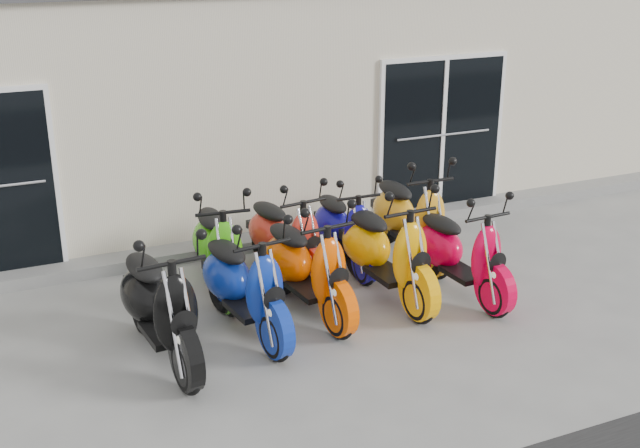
{
  "coord_description": "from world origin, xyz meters",
  "views": [
    {
      "loc": [
        -3.53,
        -7.31,
        3.95
      ],
      "look_at": [
        0.0,
        0.6,
        0.75
      ],
      "focal_mm": 45.0,
      "sensor_mm": 36.0,
      "label": 1
    }
  ],
  "objects_px": {
    "scooter_front_black": "(159,291)",
    "scooter_back_green": "(217,236)",
    "scooter_front_orange_a": "(307,254)",
    "scooter_front_red": "(462,241)",
    "scooter_back_yellow": "(411,205)",
    "scooter_back_red": "(286,226)",
    "scooter_back_blue": "(345,218)",
    "scooter_front_blue": "(244,271)",
    "scooter_front_orange_b": "(387,239)"
  },
  "relations": [
    {
      "from": "scooter_front_black",
      "to": "scooter_back_green",
      "type": "distance_m",
      "value": 1.6
    },
    {
      "from": "scooter_front_orange_a",
      "to": "scooter_back_green",
      "type": "height_order",
      "value": "scooter_front_orange_a"
    },
    {
      "from": "scooter_front_red",
      "to": "scooter_back_green",
      "type": "bearing_deg",
      "value": 150.29
    },
    {
      "from": "scooter_front_black",
      "to": "scooter_back_yellow",
      "type": "height_order",
      "value": "scooter_front_black"
    },
    {
      "from": "scooter_front_black",
      "to": "scooter_back_red",
      "type": "height_order",
      "value": "scooter_front_black"
    },
    {
      "from": "scooter_back_red",
      "to": "scooter_back_blue",
      "type": "bearing_deg",
      "value": -4.91
    },
    {
      "from": "scooter_front_black",
      "to": "scooter_back_yellow",
      "type": "relative_size",
      "value": 1.03
    },
    {
      "from": "scooter_back_red",
      "to": "scooter_front_blue",
      "type": "bearing_deg",
      "value": -136.85
    },
    {
      "from": "scooter_front_blue",
      "to": "scooter_back_green",
      "type": "height_order",
      "value": "scooter_front_blue"
    },
    {
      "from": "scooter_front_red",
      "to": "scooter_back_red",
      "type": "distance_m",
      "value": 2.05
    },
    {
      "from": "scooter_front_black",
      "to": "scooter_front_blue",
      "type": "height_order",
      "value": "scooter_front_black"
    },
    {
      "from": "scooter_front_orange_a",
      "to": "scooter_front_orange_b",
      "type": "bearing_deg",
      "value": -6.63
    },
    {
      "from": "scooter_back_green",
      "to": "scooter_back_blue",
      "type": "height_order",
      "value": "scooter_back_green"
    },
    {
      "from": "scooter_front_orange_a",
      "to": "scooter_back_blue",
      "type": "height_order",
      "value": "scooter_front_orange_a"
    },
    {
      "from": "scooter_front_black",
      "to": "scooter_front_red",
      "type": "xyz_separation_m",
      "value": [
        3.44,
        0.07,
        -0.07
      ]
    },
    {
      "from": "scooter_front_black",
      "to": "scooter_back_blue",
      "type": "bearing_deg",
      "value": 22.29
    },
    {
      "from": "scooter_back_blue",
      "to": "scooter_front_black",
      "type": "bearing_deg",
      "value": -150.69
    },
    {
      "from": "scooter_front_black",
      "to": "scooter_back_green",
      "type": "relative_size",
      "value": 1.07
    },
    {
      "from": "scooter_front_red",
      "to": "scooter_back_blue",
      "type": "xyz_separation_m",
      "value": [
        -0.84,
        1.28,
        -0.03
      ]
    },
    {
      "from": "scooter_back_green",
      "to": "scooter_back_yellow",
      "type": "bearing_deg",
      "value": 5.7
    },
    {
      "from": "scooter_front_blue",
      "to": "scooter_front_orange_a",
      "type": "bearing_deg",
      "value": 4.67
    },
    {
      "from": "scooter_front_blue",
      "to": "scooter_back_red",
      "type": "xyz_separation_m",
      "value": [
        0.9,
        1.12,
        -0.03
      ]
    },
    {
      "from": "scooter_front_orange_b",
      "to": "scooter_back_yellow",
      "type": "distance_m",
      "value": 1.22
    },
    {
      "from": "scooter_front_red",
      "to": "scooter_front_orange_b",
      "type": "bearing_deg",
      "value": 157.97
    },
    {
      "from": "scooter_back_green",
      "to": "scooter_back_red",
      "type": "xyz_separation_m",
      "value": [
        0.84,
        0.02,
        -0.02
      ]
    },
    {
      "from": "scooter_front_orange_a",
      "to": "scooter_back_red",
      "type": "relative_size",
      "value": 1.05
    },
    {
      "from": "scooter_front_black",
      "to": "scooter_back_red",
      "type": "bearing_deg",
      "value": 30.68
    },
    {
      "from": "scooter_back_yellow",
      "to": "scooter_back_blue",
      "type": "bearing_deg",
      "value": 173.92
    },
    {
      "from": "scooter_back_green",
      "to": "scooter_front_black",
      "type": "bearing_deg",
      "value": -120.61
    },
    {
      "from": "scooter_front_blue",
      "to": "scooter_front_orange_b",
      "type": "xyz_separation_m",
      "value": [
        1.72,
        0.15,
        0.03
      ]
    },
    {
      "from": "scooter_back_blue",
      "to": "scooter_back_yellow",
      "type": "bearing_deg",
      "value": -5.11
    },
    {
      "from": "scooter_front_blue",
      "to": "scooter_front_orange_a",
      "type": "xyz_separation_m",
      "value": [
        0.76,
        0.16,
        0.0
      ]
    },
    {
      "from": "scooter_back_red",
      "to": "scooter_back_blue",
      "type": "xyz_separation_m",
      "value": [
        0.79,
        0.04,
        -0.03
      ]
    },
    {
      "from": "scooter_front_black",
      "to": "scooter_back_green",
      "type": "bearing_deg",
      "value": 47.75
    },
    {
      "from": "scooter_front_black",
      "to": "scooter_front_orange_a",
      "type": "relative_size",
      "value": 1.05
    },
    {
      "from": "scooter_back_yellow",
      "to": "scooter_front_blue",
      "type": "bearing_deg",
      "value": -156.58
    },
    {
      "from": "scooter_front_orange_a",
      "to": "scooter_back_blue",
      "type": "xyz_separation_m",
      "value": [
        0.93,
        1.0,
        -0.07
      ]
    },
    {
      "from": "scooter_front_orange_b",
      "to": "scooter_front_red",
      "type": "bearing_deg",
      "value": -21.36
    },
    {
      "from": "scooter_front_black",
      "to": "scooter_back_yellow",
      "type": "xyz_separation_m",
      "value": [
        3.46,
        1.24,
        -0.02
      ]
    },
    {
      "from": "scooter_back_yellow",
      "to": "scooter_front_red",
      "type": "bearing_deg",
      "value": -89.93
    },
    {
      "from": "scooter_back_green",
      "to": "scooter_front_orange_a",
      "type": "bearing_deg",
      "value": -46.44
    },
    {
      "from": "scooter_front_black",
      "to": "scooter_front_orange_b",
      "type": "relative_size",
      "value": 1.01
    },
    {
      "from": "scooter_front_blue",
      "to": "scooter_front_red",
      "type": "bearing_deg",
      "value": -9.82
    },
    {
      "from": "scooter_front_black",
      "to": "scooter_back_green",
      "type": "height_order",
      "value": "scooter_front_black"
    },
    {
      "from": "scooter_front_blue",
      "to": "scooter_back_blue",
      "type": "distance_m",
      "value": 2.05
    },
    {
      "from": "scooter_front_blue",
      "to": "scooter_front_orange_b",
      "type": "bearing_deg",
      "value": -2.14
    },
    {
      "from": "scooter_front_blue",
      "to": "scooter_back_blue",
      "type": "bearing_deg",
      "value": 27.29
    },
    {
      "from": "scooter_front_orange_a",
      "to": "scooter_back_green",
      "type": "relative_size",
      "value": 1.02
    },
    {
      "from": "scooter_front_blue",
      "to": "scooter_back_blue",
      "type": "relative_size",
      "value": 1.1
    },
    {
      "from": "scooter_front_red",
      "to": "scooter_back_red",
      "type": "height_order",
      "value": "same"
    }
  ]
}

